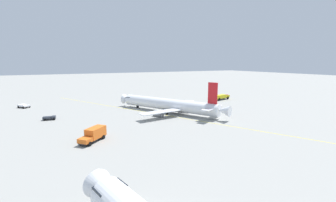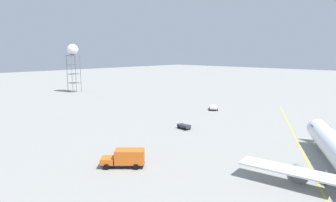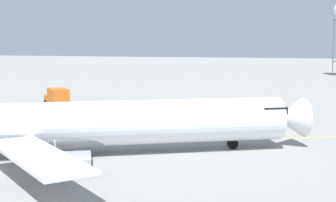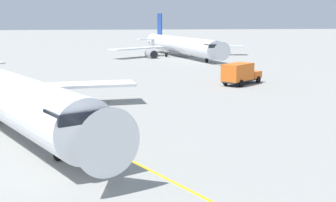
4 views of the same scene
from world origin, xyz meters
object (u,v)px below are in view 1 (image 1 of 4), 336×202
airliner_main (169,105)px  fire_tender_truck (221,97)px  pushback_tug_truck (24,106)px  catering_truck_truck (94,134)px  baggage_truck_truck (49,118)px

airliner_main → fire_tender_truck: airliner_main is taller
airliner_main → pushback_tug_truck: bearing=25.9°
airliner_main → pushback_tug_truck: (48.31, -34.81, -1.96)m
airliner_main → catering_truck_truck: airliner_main is taller
baggage_truck_truck → catering_truck_truck: catering_truck_truck is taller
baggage_truck_truck → pushback_tug_truck: (9.26, -26.78, 0.10)m
pushback_tug_truck → airliner_main: bearing=17.2°
airliner_main → catering_truck_truck: 35.12m
airliner_main → baggage_truck_truck: 39.91m
baggage_truck_truck → catering_truck_truck: (-9.34, 26.74, 0.95)m
airliner_main → fire_tender_truck: (-35.36, -13.09, -1.23)m
fire_tender_truck → pushback_tug_truck: (83.66, -21.72, -0.72)m
airliner_main → catering_truck_truck: bearing=93.8°
catering_truck_truck → pushback_tug_truck: (18.60, -53.52, -0.85)m
baggage_truck_truck → fire_tender_truck: bearing=13.2°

